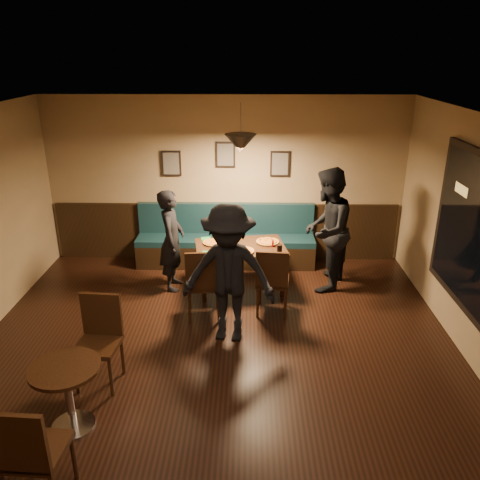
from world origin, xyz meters
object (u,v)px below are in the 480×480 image
Objects in this scene: tabasco_bottle at (273,243)px; diner_left at (172,240)px; cafe_chair_near at (36,448)px; booth_bench at (226,237)px; soda_glass at (279,250)px; dining_table at (240,268)px; cafe_table at (69,397)px; cafe_chair_far at (97,344)px; diner_front at (229,274)px; chair_near_left at (203,282)px; chair_near_right at (273,280)px; diner_right at (327,230)px.

diner_left is at bearing 177.96° from tabasco_bottle.
booth_bench is at bearing 78.03° from cafe_chair_near.
soda_glass is 0.33m from tabasco_bottle.
dining_table is 4.09m from cafe_chair_near.
cafe_chair_far is (0.09, 0.68, 0.15)m from cafe_table.
diner_front is 1.73× the size of cafe_chair_near.
cafe_table is at bearing -129.12° from soda_glass.
chair_near_left is at bearing 133.63° from diner_front.
soda_glass is at bearing 64.98° from diner_front.
chair_near_right is 0.97m from diner_front.
soda_glass is at bearing -102.28° from diner_left.
chair_near_left is 1.80m from cafe_chair_far.
diner_right reaches higher than cafe_table.
diner_right is (2.33, 0.05, 0.16)m from diner_left.
diner_front reaches higher than cafe_chair_far.
diner_front reaches higher than soda_glass.
diner_right is at bearing 21.12° from chair_near_left.
chair_near_left reaches higher than booth_bench.
dining_table is at bearing 93.78° from diner_front.
chair_near_right is at bearing 57.81° from diner_front.
cafe_table is at bearing -108.69° from booth_bench.
diner_front is (0.15, -2.28, 0.39)m from booth_bench.
diner_right is 2.02m from diner_front.
cafe_chair_near is (-1.44, -2.43, -0.38)m from diner_front.
cafe_chair_far reaches higher than soda_glass.
booth_bench is 1.20m from diner_left.
cafe_table is (-1.32, -3.91, -0.15)m from booth_bench.
booth_bench is at bearing -106.38° from cafe_chair_far.
chair_near_left is 6.25× the size of soda_glass.
diner_right is (1.29, 0.10, 0.59)m from dining_table.
soda_glass is (0.56, -0.33, 0.44)m from dining_table.
diner_front is 1.72m from cafe_chair_far.
diner_front is at bearing -124.75° from chair_near_right.
chair_near_left is 1.19m from soda_glass.
chair_near_left reaches higher than tabasco_bottle.
diner_right is 4.26m from cafe_table.
booth_bench is 23.64× the size of tabasco_bottle.
diner_left reaches higher than cafe_chair_far.
soda_glass is 2.87m from cafe_chair_far.
soda_glass is (0.68, 1.02, -0.10)m from diner_front.
booth_bench is at bearing -39.93° from diner_left.
cafe_chair_far is at bearing -130.89° from tabasco_bottle.
soda_glass is at bearing -56.67° from booth_bench.
diner_front is at bearing 62.78° from cafe_chair_near.
chair_near_left reaches higher than soda_glass.
diner_right is 4.83m from cafe_chair_near.
cafe_chair_far is (-1.38, -0.95, -0.39)m from diner_front.
cafe_table is (-2.05, -2.29, -0.14)m from chair_near_right.
chair_near_left reaches higher than cafe_chair_far.
soda_glass is 1.31× the size of tabasco_bottle.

